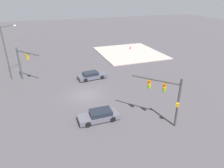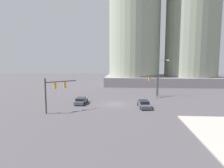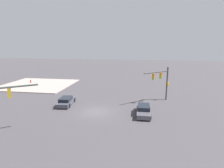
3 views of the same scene
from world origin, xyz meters
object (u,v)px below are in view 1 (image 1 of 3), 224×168
Objects in this scene: streetlamp_curved_arm at (7,49)px; sedan_car_waiting_far at (99,116)px; traffic_signal_opposite_side at (167,93)px; fire_hydrant_on_curb at (130,48)px; sedan_car_approaching at (92,76)px; traffic_signal_near_corner at (23,60)px.

streetlamp_curved_arm is 1.88× the size of sedan_car_waiting_far.
traffic_signal_opposite_side reaches higher than sedan_car_waiting_far.
sedan_car_waiting_far is 6.35× the size of fire_hydrant_on_curb.
traffic_signal_opposite_side is 1.21× the size of sedan_car_waiting_far.
traffic_signal_opposite_side is at bearing -79.08° from sedan_car_approaching.
sedan_car_approaching is (-2.98, -10.08, -2.96)m from traffic_signal_near_corner.
sedan_car_approaching is at bearing 36.25° from traffic_signal_near_corner.
traffic_signal_near_corner is 0.96× the size of traffic_signal_opposite_side.
sedan_car_approaching and sedan_car_waiting_far have the same top height.
traffic_signal_near_corner is 10.92m from sedan_car_approaching.
traffic_signal_near_corner is at bearing 158.18° from sedan_car_approaching.
sedan_car_waiting_far is at bearing 148.78° from fire_hydrant_on_curb.
fire_hydrant_on_curb is at bearing -22.52° from streetlamp_curved_arm.
streetlamp_curved_arm is (1.65, 2.10, 1.42)m from traffic_signal_near_corner.
traffic_signal_near_corner is at bearing -2.18° from traffic_signal_opposite_side.
traffic_signal_opposite_side reaches higher than fire_hydrant_on_curb.
streetlamp_curved_arm reaches higher than sedan_car_waiting_far.
sedan_car_waiting_far is (-14.63, -7.86, -2.96)m from traffic_signal_near_corner.
fire_hydrant_on_curb is at bearing -121.29° from sedan_car_waiting_far.
streetlamp_curved_arm is 19.58m from sedan_car_waiting_far.
fire_hydrant_on_curb is at bearing 41.45° from sedan_car_approaching.
sedan_car_approaching is (-4.63, -12.17, -4.38)m from streetlamp_curved_arm.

